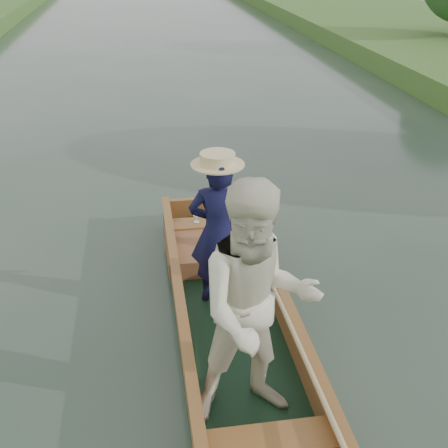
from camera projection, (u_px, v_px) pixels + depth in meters
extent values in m
plane|color=#283D30|center=(233.00, 335.00, 5.61)|extent=(120.00, 120.00, 0.00)
cube|color=black|center=(233.00, 332.00, 5.59)|extent=(1.10, 5.00, 0.08)
cube|color=brown|center=(181.00, 321.00, 5.43)|extent=(0.08, 5.00, 0.32)
cube|color=brown|center=(284.00, 311.00, 5.57)|extent=(0.08, 5.00, 0.32)
cube|color=brown|center=(203.00, 209.00, 7.66)|extent=(1.10, 0.08, 0.32)
cube|color=brown|center=(181.00, 305.00, 5.35)|extent=(0.10, 5.00, 0.04)
cube|color=brown|center=(285.00, 296.00, 5.49)|extent=(0.10, 5.00, 0.04)
cube|color=brown|center=(209.00, 223.00, 7.14)|extent=(0.94, 0.30, 0.05)
cube|color=brown|center=(270.00, 441.00, 4.07)|extent=(0.94, 0.30, 0.05)
imported|color=#111137|center=(218.00, 232.00, 5.69)|extent=(0.65, 0.49, 1.61)
cylinder|color=beige|center=(218.00, 161.00, 5.34)|extent=(0.52, 0.52, 0.12)
imported|color=beige|center=(257.00, 308.00, 4.17)|extent=(1.03, 0.82, 2.03)
cube|color=maroon|center=(202.00, 251.00, 6.74)|extent=(0.85, 0.90, 0.22)
sphere|color=tan|center=(230.00, 236.00, 6.59)|extent=(0.23, 0.23, 0.23)
sphere|color=tan|center=(230.00, 223.00, 6.50)|extent=(0.17, 0.17, 0.17)
sphere|color=tan|center=(225.00, 218.00, 6.46)|extent=(0.06, 0.06, 0.06)
sphere|color=tan|center=(235.00, 217.00, 6.47)|extent=(0.06, 0.06, 0.06)
sphere|color=tan|center=(231.00, 227.00, 6.45)|extent=(0.07, 0.07, 0.07)
sphere|color=tan|center=(221.00, 234.00, 6.54)|extent=(0.08, 0.08, 0.08)
sphere|color=tan|center=(239.00, 233.00, 6.56)|extent=(0.08, 0.08, 0.08)
sphere|color=tan|center=(225.00, 244.00, 6.59)|extent=(0.09, 0.09, 0.09)
sphere|color=tan|center=(235.00, 244.00, 6.61)|extent=(0.09, 0.09, 0.09)
cylinder|color=silver|center=(197.00, 222.00, 7.11)|extent=(0.07, 0.07, 0.01)
cylinder|color=silver|center=(196.00, 219.00, 7.09)|extent=(0.01, 0.01, 0.08)
ellipsoid|color=silver|center=(196.00, 215.00, 7.06)|extent=(0.09, 0.09, 0.05)
cylinder|color=tan|center=(291.00, 327.00, 4.99)|extent=(0.04, 4.42, 0.20)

